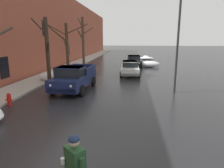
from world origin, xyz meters
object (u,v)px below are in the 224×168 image
bare_tree_far_down_block (83,40)px  sedan_white_parked_kerbside_close (130,68)px  street_lamp_post (178,37)px  pedestrian_with_coffee (75,168)px  fire_hydrant (9,99)px  sedan_black_parked_kerbside_mid (134,61)px  bare_tree_mid_block (66,46)px  pickup_truck_darkblue_approaching_near_lane (74,78)px  bare_tree_second_along_sidewalk (47,50)px

bare_tree_far_down_block → sedan_white_parked_kerbside_close: bare_tree_far_down_block is taller
sedan_white_parked_kerbside_close → street_lamp_post: (3.12, -6.21, 2.93)m
pedestrian_with_coffee → fire_hydrant: 8.48m
street_lamp_post → sedan_white_parked_kerbside_close: bearing=116.6°
bare_tree_far_down_block → pedestrian_with_coffee: 24.38m
sedan_black_parked_kerbside_mid → street_lamp_post: (2.76, -12.84, 2.92)m
bare_tree_mid_block → street_lamp_post: street_lamp_post is taller
bare_tree_far_down_block → pedestrian_with_coffee: (5.74, -23.58, -2.35)m
fire_hydrant → pickup_truck_darkblue_approaching_near_lane: bearing=54.3°
pickup_truck_darkblue_approaching_near_lane → pedestrian_with_coffee: bearing=-73.1°
sedan_white_parked_kerbside_close → sedan_black_parked_kerbside_mid: same height
pickup_truck_darkblue_approaching_near_lane → sedan_black_parked_kerbside_mid: pickup_truck_darkblue_approaching_near_lane is taller
bare_tree_far_down_block → street_lamp_post: bearing=-54.5°
street_lamp_post → bare_tree_far_down_block: bearing=125.5°
bare_tree_far_down_block → street_lamp_post: street_lamp_post is taller
bare_tree_mid_block → bare_tree_far_down_block: bare_tree_far_down_block is taller
bare_tree_mid_block → bare_tree_far_down_block: 6.85m
bare_tree_second_along_sidewalk → sedan_white_parked_kerbside_close: 8.03m
bare_tree_far_down_block → pedestrian_with_coffee: bare_tree_far_down_block is taller
sedan_white_parked_kerbside_close → pedestrian_with_coffee: bearing=-92.8°
sedan_white_parked_kerbside_close → pickup_truck_darkblue_approaching_near_lane: bearing=-121.3°
sedan_white_parked_kerbside_close → fire_hydrant: 11.78m
pickup_truck_darkblue_approaching_near_lane → bare_tree_mid_block: bearing=111.9°
bare_tree_far_down_block → sedan_black_parked_kerbside_mid: size_ratio=1.47×
bare_tree_second_along_sidewalk → sedan_white_parked_kerbside_close: bare_tree_second_along_sidewalk is taller
sedan_white_parked_kerbside_close → pedestrian_with_coffee: pedestrian_with_coffee is taller
bare_tree_second_along_sidewalk → street_lamp_post: bearing=-11.4°
bare_tree_second_along_sidewalk → bare_tree_far_down_block: 11.64m
fire_hydrant → sedan_black_parked_kerbside_mid: bearing=67.8°
bare_tree_far_down_block → sedan_black_parked_kerbside_mid: bare_tree_far_down_block is taller
pickup_truck_darkblue_approaching_near_lane → street_lamp_post: bearing=0.7°
bare_tree_second_along_sidewalk → bare_tree_mid_block: 4.80m
pedestrian_with_coffee → bare_tree_mid_block: bearing=109.0°
fire_hydrant → sedan_white_parked_kerbside_close: bearing=57.1°
pickup_truck_darkblue_approaching_near_lane → pedestrian_with_coffee: (3.01, -9.93, 0.15)m
bare_tree_second_along_sidewalk → bare_tree_far_down_block: size_ratio=0.82×
pickup_truck_darkblue_approaching_near_lane → sedan_white_parked_kerbside_close: pickup_truck_darkblue_approaching_near_lane is taller
bare_tree_mid_block → sedan_white_parked_kerbside_close: (6.57, -0.54, -2.04)m
bare_tree_second_along_sidewalk → sedan_black_parked_kerbside_mid: 13.02m
bare_tree_mid_block → street_lamp_post: size_ratio=0.77×
bare_tree_second_along_sidewalk → pedestrian_with_coffee: (5.71, -11.96, -1.67)m
sedan_white_parked_kerbside_close → pedestrian_with_coffee: size_ratio=2.36×
bare_tree_second_along_sidewalk → bare_tree_far_down_block: (-0.03, 11.62, 0.67)m
bare_tree_second_along_sidewalk → street_lamp_post: 9.87m
pedestrian_with_coffee → sedan_black_parked_kerbside_mid: bearing=87.1°
bare_tree_far_down_block → bare_tree_mid_block: bearing=-90.2°
sedan_white_parked_kerbside_close → sedan_black_parked_kerbside_mid: 6.64m
bare_tree_mid_block → street_lamp_post: 11.83m
bare_tree_second_along_sidewalk → street_lamp_post: size_ratio=0.78×
bare_tree_far_down_block → pickup_truck_darkblue_approaching_near_lane: bearing=-78.7°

